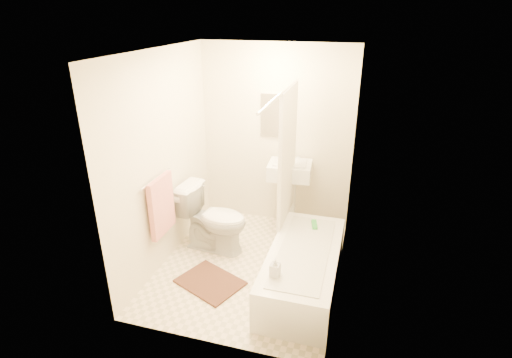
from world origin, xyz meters
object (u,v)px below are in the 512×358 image
(sink, at_px, (289,194))
(toilet, at_px, (214,219))
(soap_bottle, at_px, (275,268))
(bathtub, at_px, (303,269))
(bath_mat, at_px, (210,282))

(sink, bearing_deg, toilet, -143.08)
(toilet, relative_size, sink, 0.79)
(soap_bottle, bearing_deg, bathtub, 68.71)
(sink, xyz_separation_m, bathtub, (0.40, -1.15, -0.30))
(toilet, xyz_separation_m, soap_bottle, (0.99, -0.95, 0.14))
(bath_mat, bearing_deg, bathtub, 12.66)
(sink, xyz_separation_m, soap_bottle, (0.21, -1.64, 0.02))
(toilet, height_order, sink, sink)
(toilet, distance_m, bath_mat, 0.81)
(bathtub, bearing_deg, toilet, 158.86)
(sink, relative_size, bath_mat, 1.59)
(bathtub, height_order, soap_bottle, soap_bottle)
(sink, bearing_deg, bathtub, -75.49)
(sink, distance_m, soap_bottle, 1.66)
(toilet, height_order, bathtub, toilet)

